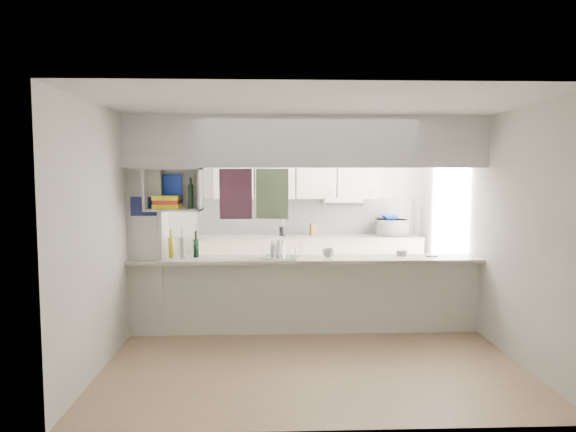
{
  "coord_description": "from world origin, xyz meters",
  "views": [
    {
      "loc": [
        -0.44,
        -6.1,
        1.94
      ],
      "look_at": [
        -0.2,
        0.5,
        1.38
      ],
      "focal_mm": 32.0,
      "sensor_mm": 36.0,
      "label": 1
    }
  ],
  "objects_px": {
    "dish_rack": "(282,250)",
    "wine_bottles": "(177,248)",
    "microwave": "(392,228)",
    "bowl": "(390,217)"
  },
  "relations": [
    {
      "from": "dish_rack",
      "to": "wine_bottles",
      "type": "distance_m",
      "value": 1.26
    },
    {
      "from": "wine_bottles",
      "to": "dish_rack",
      "type": "bearing_deg",
      "value": -1.6
    },
    {
      "from": "microwave",
      "to": "wine_bottles",
      "type": "height_order",
      "value": "wine_bottles"
    },
    {
      "from": "microwave",
      "to": "wine_bottles",
      "type": "relative_size",
      "value": 0.93
    },
    {
      "from": "bowl",
      "to": "wine_bottles",
      "type": "relative_size",
      "value": 0.53
    },
    {
      "from": "microwave",
      "to": "bowl",
      "type": "distance_m",
      "value": 0.17
    },
    {
      "from": "bowl",
      "to": "wine_bottles",
      "type": "xyz_separation_m",
      "value": [
        -3.07,
        -2.06,
        -0.17
      ]
    },
    {
      "from": "microwave",
      "to": "bowl",
      "type": "xyz_separation_m",
      "value": [
        -0.04,
        0.0,
        0.17
      ]
    },
    {
      "from": "dish_rack",
      "to": "microwave",
      "type": "bearing_deg",
      "value": 64.72
    },
    {
      "from": "bowl",
      "to": "dish_rack",
      "type": "distance_m",
      "value": 2.77
    }
  ]
}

